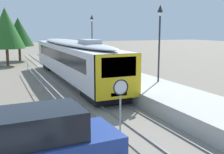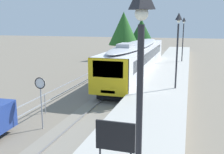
% 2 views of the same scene
% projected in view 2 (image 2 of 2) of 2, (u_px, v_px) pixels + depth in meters
% --- Properties ---
extents(ground_plane, '(160.00, 160.00, 0.00)m').
position_uv_depth(ground_plane, '(102.00, 80.00, 25.57)').
color(ground_plane, slate).
extents(track_rails, '(3.20, 60.00, 0.14)m').
position_uv_depth(track_rails, '(131.00, 82.00, 24.73)').
color(track_rails, gray).
rests_on(track_rails, ground).
extents(commuter_train, '(2.82, 20.20, 3.74)m').
position_uv_depth(commuter_train, '(137.00, 57.00, 26.68)').
color(commuter_train, silver).
rests_on(commuter_train, track_rails).
extents(station_platform, '(3.90, 60.00, 0.90)m').
position_uv_depth(station_platform, '(166.00, 80.00, 23.73)').
color(station_platform, '#B7B5AD').
rests_on(station_platform, ground).
extents(platform_lamp_near_end, '(0.34, 0.34, 5.35)m').
position_uv_depth(platform_lamp_near_end, '(140.00, 74.00, 4.66)').
color(platform_lamp_near_end, '#232328').
rests_on(platform_lamp_near_end, station_platform).
extents(platform_lamp_mid_platform, '(0.34, 0.34, 5.35)m').
position_uv_depth(platform_lamp_mid_platform, '(178.00, 36.00, 18.09)').
color(platform_lamp_mid_platform, '#232328').
rests_on(platform_lamp_mid_platform, station_platform).
extents(platform_lamp_far_end, '(0.34, 0.34, 5.35)m').
position_uv_depth(platform_lamp_far_end, '(183.00, 31.00, 31.51)').
color(platform_lamp_far_end, '#232328').
rests_on(platform_lamp_far_end, station_platform).
extents(platform_notice_board, '(1.20, 0.08, 1.80)m').
position_uv_depth(platform_notice_board, '(115.00, 138.00, 7.67)').
color(platform_notice_board, '#232328').
rests_on(platform_notice_board, station_platform).
extents(speed_limit_sign, '(0.61, 0.10, 2.81)m').
position_uv_depth(speed_limit_sign, '(40.00, 90.00, 13.42)').
color(speed_limit_sign, '#9EA0A5').
rests_on(speed_limit_sign, ground).
extents(carpark_fence, '(0.06, 36.06, 1.25)m').
position_uv_depth(carpark_fence, '(45.00, 99.00, 16.09)').
color(carpark_fence, '#9EA0A5').
rests_on(carpark_fence, ground).
extents(tree_behind_carpark, '(4.33, 4.33, 6.25)m').
position_uv_depth(tree_behind_carpark, '(141.00, 31.00, 44.52)').
color(tree_behind_carpark, brown).
rests_on(tree_behind_carpark, ground).
extents(tree_behind_station_far, '(4.69, 4.69, 7.29)m').
position_uv_depth(tree_behind_station_far, '(124.00, 29.00, 40.31)').
color(tree_behind_station_far, brown).
rests_on(tree_behind_station_far, ground).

